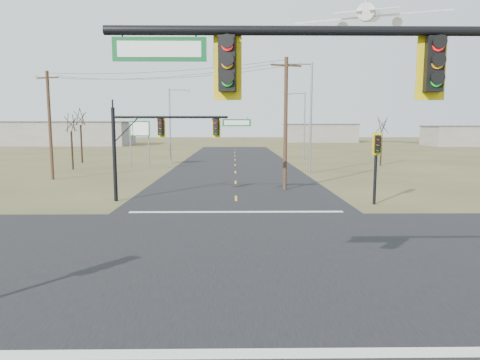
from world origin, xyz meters
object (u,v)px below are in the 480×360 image
Objects in this scene: bare_tree_c at (382,125)px; streetlight_b at (303,122)px; utility_pole_far at (50,124)px; streetlight_a at (309,112)px; pedestal_signal_ne at (377,152)px; bare_tree_b at (80,117)px; bare_tree_a at (71,122)px; highway_sign at (139,134)px; mast_arm_near at (448,104)px; utility_pole_near at (286,122)px; streetlight_c at (172,122)px; mast_arm_far at (166,134)px.

streetlight_b is at bearing 128.90° from bare_tree_c.
utility_pole_far is 0.87× the size of streetlight_a.
bare_tree_b reaches higher than pedestal_signal_ne.
streetlight_a reaches higher than bare_tree_c.
bare_tree_c is at bearing 69.91° from pedestal_signal_ne.
utility_pole_far is 36.52m from bare_tree_c.
pedestal_signal_ne is 34.19m from bare_tree_a.
streetlight_b is at bearing 49.32° from highway_sign.
utility_pole_far is 17.70m from bare_tree_b.
streetlight_b is (2.43, 18.49, -0.84)m from streetlight_a.
utility_pole_far reaches higher than highway_sign.
utility_pole_near is (-0.39, 23.46, -0.20)m from mast_arm_near.
streetlight_c reaches higher than mast_arm_near.
streetlight_a reaches higher than mast_arm_near.
mast_arm_far is 27.87m from streetlight_c.
bare_tree_a is 35.85m from bare_tree_c.
bare_tree_a is at bearing -132.96° from highway_sign.
utility_pole_far is 1.01× the size of streetlight_c.
streetlight_a is (23.77, 4.32, 1.20)m from utility_pole_far.
bare_tree_a is at bearing 127.83° from mast_arm_near.
utility_pole_far is 24.19m from streetlight_a.
pedestal_signal_ne is (12.97, -1.53, -1.10)m from mast_arm_far.
mast_arm_near reaches higher than mast_arm_far.
streetlight_c is at bearing 117.11° from utility_pole_near.
streetlight_c is at bearing 118.04° from mast_arm_far.
utility_pole_far is at bearing -92.81° from streetlight_c.
highway_sign is at bearing 25.06° from bare_tree_a.
pedestal_signal_ne is at bearing 83.84° from mast_arm_near.
bare_tree_c is (13.94, 19.53, -0.15)m from utility_pole_near.
mast_arm_far is 1.99× the size of pedestal_signal_ne.
highway_sign is 28.91m from bare_tree_c.
mast_arm_near is at bearing -89.05° from utility_pole_near.
utility_pole_near reaches higher than bare_tree_b.
bare_tree_b reaches higher than mast_arm_near.
utility_pole_near is 1.03× the size of streetlight_b.
mast_arm_far is at bearing -58.20° from streetlight_c.
mast_arm_far is at bearing -118.91° from streetlight_a.
streetlight_c is at bearing -154.07° from streetlight_b.
bare_tree_a is at bearing -173.36° from bare_tree_c.
streetlight_c is 1.51× the size of bare_tree_c.
mast_arm_far is 0.93× the size of streetlight_c.
bare_tree_a is (-21.67, 15.38, 0.09)m from utility_pole_near.
highway_sign is 0.85× the size of bare_tree_c.
bare_tree_c is at bearing -6.62° from bare_tree_b.
bare_tree_a is 0.88× the size of bare_tree_b.
streetlight_b is 30.15m from bare_tree_b.
mast_arm_near is at bearing -63.10° from bare_tree_b.
bare_tree_a reaches higher than pedestal_signal_ne.
utility_pole_far reaches higher than pedestal_signal_ne.
bare_tree_a is 1.04× the size of bare_tree_c.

